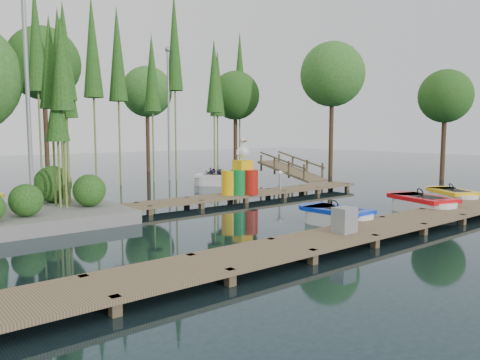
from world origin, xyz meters
TOP-DOWN VIEW (x-y plane):
  - ground_plane at (0.00, 0.00)m, footprint 90.00×90.00m
  - near_dock at (0.00, -4.50)m, footprint 18.00×1.50m
  - far_dock at (1.00, 2.50)m, footprint 15.00×1.20m
  - tree_screen at (-2.04, 10.60)m, footprint 34.42×18.53m
  - lamp_island at (-5.50, 2.50)m, footprint 0.30×0.30m
  - lamp_rear at (4.00, 11.00)m, footprint 0.30×0.30m
  - ramp at (9.00, 6.50)m, footprint 1.50×3.94m
  - boat_blue at (1.38, -2.87)m, footprint 1.25×2.46m
  - boat_red at (5.22, -3.32)m, footprint 1.85×2.87m
  - boat_yellow_near at (7.98, -2.97)m, footprint 2.18×2.69m
  - boat_white_far at (4.65, 7.35)m, footprint 2.63×2.80m
  - utility_cabinet at (-0.35, -4.50)m, footprint 0.50×0.42m
  - yellow_barrel at (1.61, 2.50)m, footprint 0.62×0.62m
  - drum_cluster at (2.21, 2.34)m, footprint 1.25×1.15m
  - seagull_post at (4.27, 2.50)m, footprint 0.49×0.26m

SIDE VIEW (x-z plane):
  - ground_plane at x=0.00m, z-range 0.00..0.00m
  - far_dock at x=1.00m, z-range -0.02..0.48m
  - boat_blue at x=1.38m, z-range -0.17..0.63m
  - near_dock at x=0.00m, z-range -0.02..0.48m
  - boat_yellow_near at x=7.98m, z-range -0.17..0.65m
  - boat_red at x=5.22m, z-range -0.19..0.70m
  - boat_white_far at x=4.65m, z-range -0.35..0.91m
  - ramp at x=9.00m, z-range -0.16..1.33m
  - utility_cabinet at x=-0.35m, z-range 0.30..0.91m
  - yellow_barrel at x=1.61m, z-range 0.30..1.23m
  - seagull_post at x=4.27m, z-range 0.44..1.22m
  - drum_cluster at x=2.21m, z-range -0.15..2.02m
  - lamp_island at x=-5.50m, z-range 0.64..7.89m
  - lamp_rear at x=4.00m, z-range 0.64..7.89m
  - tree_screen at x=-2.04m, z-range 0.96..11.27m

